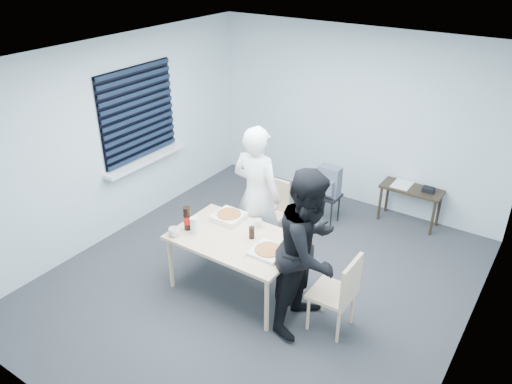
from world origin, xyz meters
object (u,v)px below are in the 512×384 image
Objects in this scene: dining_table at (237,242)px; chair_right at (340,290)px; mug_b at (258,223)px; person_black at (309,251)px; backpack at (329,182)px; chair_far at (271,208)px; person_white at (257,196)px; stool at (328,202)px; soda_bottle at (187,219)px; mug_a at (174,232)px; side_table at (411,193)px.

chair_right is (1.26, 0.03, -0.12)m from dining_table.
person_black is at bearing -22.14° from mug_b.
mug_b is at bearing -114.12° from backpack.
person_white is at bearing -82.52° from chair_far.
person_white reaches higher than chair_far.
mug_b is (-0.12, -1.60, 0.41)m from stool.
soda_bottle is at bearing -173.91° from chair_right.
backpack is (0.18, 1.91, 0.02)m from dining_table.
person_black reaches higher than mug_a.
mug_b is at bearing 78.33° from dining_table.
person_white reaches higher than mug_a.
dining_table is 1.61× the size of chair_far.
person_black is 1.56m from mug_a.
dining_table is at bearing -178.56° from chair_right.
soda_bottle is (-0.34, -1.22, 0.32)m from chair_far.
chair_right is 1.86m from soda_bottle.
mug_b is (-1.07, -2.24, 0.27)m from side_table.
chair_far reaches higher than dining_table.
dining_table is 1.61× the size of chair_right.
soda_bottle is (-1.70, -2.72, 0.36)m from side_table.
chair_far reaches higher than side_table.
person_white is at bearing 125.57° from mug_b.
chair_far is (-0.22, 1.06, -0.12)m from dining_table.
side_table is at bearing -5.00° from person_black.
person_black reaches higher than dining_table.
soda_bottle is (-0.75, -2.07, 0.18)m from backpack.
chair_far is 3.16× the size of soda_bottle.
soda_bottle is (-0.56, -0.16, 0.20)m from dining_table.
dining_table is 11.64× the size of mug_a.
stool is at bearing 70.10° from backpack.
person_white is (0.05, -0.41, 0.37)m from chair_far.
stool is at bearing 84.53° from dining_table.
backpack is at bearing 70.14° from soda_bottle.
soda_bottle is at bearing -129.76° from backpack.
backpack reaches higher than side_table.
person_black is 2.08m from backpack.
chair_right is at bearing 6.09° from soda_bottle.
mug_a is at bearing -149.52° from dining_table.
mug_b is at bearing 166.31° from chair_right.
soda_bottle reaches higher than mug_a.
mug_b is (-0.85, 0.35, -0.14)m from person_black.
mug_b is at bearing -115.66° from side_table.
person_black is at bearing 12.30° from mug_a.
stool is 1.65m from mug_b.
soda_bottle is at bearing -163.89° from dining_table.
person_white reaches higher than mug_b.
person_black is 4.11× the size of backpack.
chair_right is 2.53m from side_table.
side_table reaches higher than stool.
side_table is 1.87× the size of stool.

